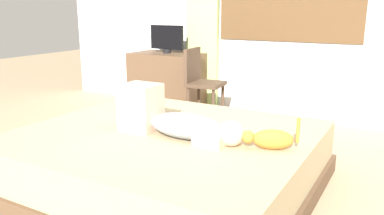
# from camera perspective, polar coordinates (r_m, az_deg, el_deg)

# --- Properties ---
(ground_plane) EXTENTS (16.00, 16.00, 0.00)m
(ground_plane) POSITION_cam_1_polar(r_m,az_deg,el_deg) (2.97, -2.85, -11.79)
(ground_plane) COLOR tan
(bed) EXTENTS (2.09, 1.85, 0.43)m
(bed) POSITION_cam_1_polar(r_m,az_deg,el_deg) (2.94, -3.65, -7.56)
(bed) COLOR brown
(bed) RESTS_ON ground
(person_lying) EXTENTS (0.94, 0.28, 0.34)m
(person_lying) POSITION_cam_1_polar(r_m,az_deg,el_deg) (2.75, -2.65, -1.81)
(person_lying) COLOR #8C939E
(person_lying) RESTS_ON bed
(cat) EXTENTS (0.34, 0.20, 0.21)m
(cat) POSITION_cam_1_polar(r_m,az_deg,el_deg) (2.55, 11.22, -4.48)
(cat) COLOR #C67A2D
(cat) RESTS_ON bed
(desk) EXTENTS (0.90, 0.56, 0.74)m
(desk) POSITION_cam_1_polar(r_m,az_deg,el_deg) (5.15, -3.55, 3.77)
(desk) COLOR brown
(desk) RESTS_ON ground
(tv_monitor) EXTENTS (0.48, 0.10, 0.35)m
(tv_monitor) POSITION_cam_1_polar(r_m,az_deg,el_deg) (5.08, -3.66, 9.90)
(tv_monitor) COLOR black
(tv_monitor) RESTS_ON desk
(cup) EXTENTS (0.07, 0.07, 0.08)m
(cup) POSITION_cam_1_polar(r_m,az_deg,el_deg) (4.95, 0.37, 8.19)
(cup) COLOR white
(cup) RESTS_ON desk
(chair_by_desk) EXTENTS (0.41, 0.41, 0.86)m
(chair_by_desk) POSITION_cam_1_polar(r_m,az_deg,el_deg) (4.51, 1.19, 4.08)
(chair_by_desk) COLOR #4C3828
(chair_by_desk) RESTS_ON ground
(curtain_left) EXTENTS (0.44, 0.06, 2.60)m
(curtain_left) POSITION_cam_1_polar(r_m,az_deg,el_deg) (5.12, 1.53, 14.17)
(curtain_left) COLOR #ADCC75
(curtain_left) RESTS_ON ground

